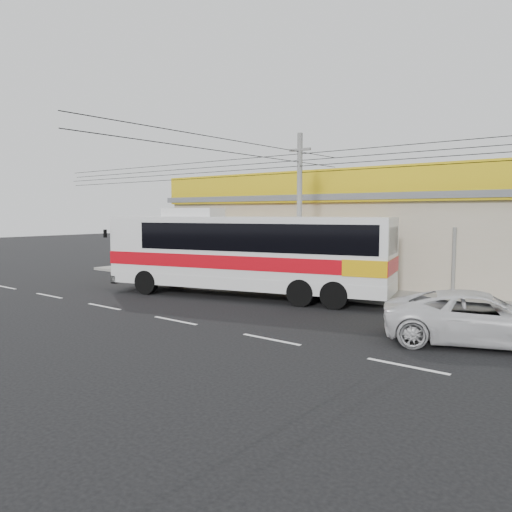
# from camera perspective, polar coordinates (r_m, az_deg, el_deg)

# --- Properties ---
(ground) EXTENTS (120.00, 120.00, 0.00)m
(ground) POSITION_cam_1_polar(r_m,az_deg,el_deg) (18.80, -3.55, -6.10)
(ground) COLOR black
(ground) RESTS_ON ground
(sidewalk) EXTENTS (30.00, 3.20, 0.15)m
(sidewalk) POSITION_cam_1_polar(r_m,az_deg,el_deg) (23.53, 6.25, -3.67)
(sidewalk) COLOR gray
(sidewalk) RESTS_ON ground
(lane_markings) EXTENTS (50.00, 0.12, 0.01)m
(lane_markings) POSITION_cam_1_polar(r_m,az_deg,el_deg) (17.06, -9.21, -7.31)
(lane_markings) COLOR silver
(lane_markings) RESTS_ON ground
(storefront_building) EXTENTS (22.60, 9.20, 5.70)m
(storefront_building) POSITION_cam_1_polar(r_m,az_deg,el_deg) (28.14, 12.29, 2.23)
(storefront_building) COLOR #ADA28C
(storefront_building) RESTS_ON ground
(coach_bus) EXTENTS (12.60, 5.61, 3.80)m
(coach_bus) POSITION_cam_1_polar(r_m,az_deg,el_deg) (21.17, -0.72, 0.73)
(coach_bus) COLOR silver
(coach_bus) RESTS_ON ground
(motorbike_red) EXTENTS (2.02, 1.37, 1.00)m
(motorbike_red) POSITION_cam_1_polar(r_m,az_deg,el_deg) (29.29, -10.69, -0.86)
(motorbike_red) COLOR maroon
(motorbike_red) RESTS_ON sidewalk
(motorbike_dark) EXTENTS (1.67, 0.49, 1.00)m
(motorbike_dark) POSITION_cam_1_polar(r_m,az_deg,el_deg) (29.01, -10.34, -0.92)
(motorbike_dark) COLOR black
(motorbike_dark) RESTS_ON sidewalk
(white_car) EXTENTS (5.73, 4.18, 1.45)m
(white_car) POSITION_cam_1_polar(r_m,az_deg,el_deg) (15.14, 24.35, -6.48)
(white_car) COLOR silver
(white_car) RESTS_ON ground
(utility_pole) EXTENTS (34.00, 14.00, 6.95)m
(utility_pole) POSITION_cam_1_polar(r_m,az_deg,el_deg) (21.56, 5.03, 10.63)
(utility_pole) COLOR #5D5D5A
(utility_pole) RESTS_ON ground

